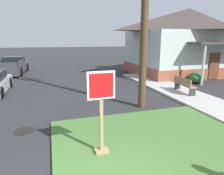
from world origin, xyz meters
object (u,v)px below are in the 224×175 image
pickup_truck_charcoal (13,67)px  street_bench (184,84)px  manhole_cover (24,131)px  stop_sign (101,115)px

pickup_truck_charcoal → street_bench: (10.32, -10.63, -0.03)m
pickup_truck_charcoal → street_bench: size_ratio=3.18×
manhole_cover → street_bench: (8.08, 2.33, 0.58)m
stop_sign → manhole_cover: size_ratio=3.17×
manhole_cover → pickup_truck_charcoal: size_ratio=0.13×
stop_sign → street_bench: (5.91, 4.51, -0.56)m
stop_sign → street_bench: stop_sign is taller
stop_sign → pickup_truck_charcoal: size_ratio=0.42×
pickup_truck_charcoal → street_bench: bearing=-45.8°
manhole_cover → street_bench: 8.42m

